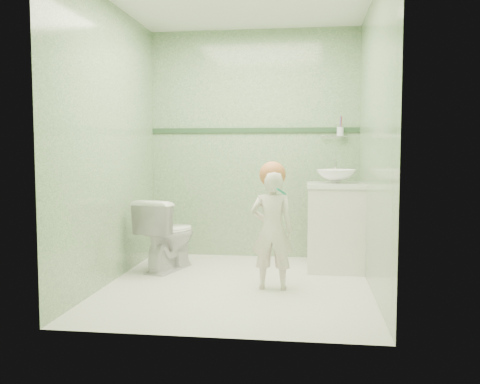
# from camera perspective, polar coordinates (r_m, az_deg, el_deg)

# --- Properties ---
(ground) EXTENTS (2.50, 2.50, 0.00)m
(ground) POSITION_cam_1_polar(r_m,az_deg,el_deg) (4.51, -0.25, -10.09)
(ground) COLOR silver
(ground) RESTS_ON ground
(room_shell) EXTENTS (2.50, 2.54, 2.40)m
(room_shell) POSITION_cam_1_polar(r_m,az_deg,el_deg) (4.36, -0.26, 5.35)
(room_shell) COLOR gray
(room_shell) RESTS_ON ground
(trim_stripe) EXTENTS (2.20, 0.02, 0.05)m
(trim_stripe) POSITION_cam_1_polar(r_m,az_deg,el_deg) (5.59, 1.48, 6.71)
(trim_stripe) COLOR #2B4B2D
(trim_stripe) RESTS_ON room_shell
(vanity) EXTENTS (0.52, 0.50, 0.80)m
(vanity) POSITION_cam_1_polar(r_m,az_deg,el_deg) (5.08, 10.29, -3.89)
(vanity) COLOR white
(vanity) RESTS_ON ground
(counter) EXTENTS (0.54, 0.52, 0.04)m
(counter) POSITION_cam_1_polar(r_m,az_deg,el_deg) (5.04, 10.35, 0.73)
(counter) COLOR white
(counter) RESTS_ON vanity
(basin) EXTENTS (0.37, 0.37, 0.13)m
(basin) POSITION_cam_1_polar(r_m,az_deg,el_deg) (5.03, 10.37, 1.69)
(basin) COLOR white
(basin) RESTS_ON counter
(faucet) EXTENTS (0.03, 0.13, 0.18)m
(faucet) POSITION_cam_1_polar(r_m,az_deg,el_deg) (5.21, 10.28, 2.66)
(faucet) COLOR silver
(faucet) RESTS_ON counter
(cup_holder) EXTENTS (0.26, 0.07, 0.21)m
(cup_holder) POSITION_cam_1_polar(r_m,az_deg,el_deg) (5.51, 10.74, 6.44)
(cup_holder) COLOR silver
(cup_holder) RESTS_ON room_shell
(toilet) EXTENTS (0.56, 0.75, 0.68)m
(toilet) POSITION_cam_1_polar(r_m,az_deg,el_deg) (5.07, -7.82, -4.55)
(toilet) COLOR white
(toilet) RESTS_ON ground
(toddler) EXTENTS (0.36, 0.23, 0.98)m
(toddler) POSITION_cam_1_polar(r_m,az_deg,el_deg) (4.31, 3.50, -4.14)
(toddler) COLOR beige
(toddler) RESTS_ON ground
(hair_cap) EXTENTS (0.22, 0.22, 0.22)m
(hair_cap) POSITION_cam_1_polar(r_m,az_deg,el_deg) (4.29, 3.55, 1.89)
(hair_cap) COLOR #C4713D
(hair_cap) RESTS_ON toddler
(teal_toothbrush) EXTENTS (0.11, 0.13, 0.08)m
(teal_toothbrush) POSITION_cam_1_polar(r_m,az_deg,el_deg) (4.15, 4.41, 0.12)
(teal_toothbrush) COLOR #159270
(teal_toothbrush) RESTS_ON toddler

